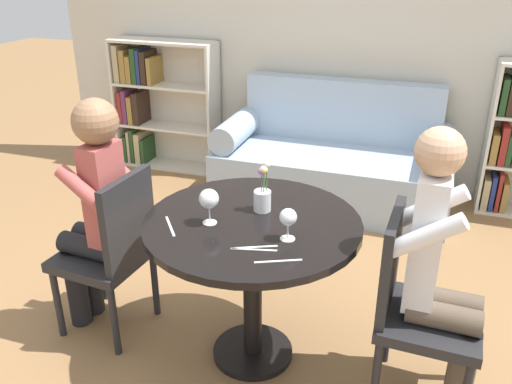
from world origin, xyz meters
TOP-DOWN VIEW (x-y plane):
  - ground_plane at (0.00, 0.00)m, footprint 16.00×16.00m
  - back_wall at (0.00, 2.35)m, footprint 5.20×0.05m
  - round_table at (0.00, 0.00)m, footprint 0.99×0.99m
  - couch at (0.00, 1.93)m, footprint 1.79×0.80m
  - bookshelf_left at (-1.70, 2.20)m, footprint 0.95×0.28m
  - chair_left at (-0.74, -0.03)m, footprint 0.45×0.45m
  - chair_right at (0.74, -0.01)m, footprint 0.43×0.43m
  - person_left at (-0.82, -0.02)m, footprint 0.44×0.36m
  - person_right at (0.82, -0.02)m, footprint 0.43×0.35m
  - wine_glass_left at (-0.17, -0.08)m, footprint 0.09×0.09m
  - wine_glass_right at (0.20, -0.11)m, footprint 0.07×0.07m
  - flower_vase at (0.01, 0.11)m, footprint 0.08×0.08m
  - knife_left_setting at (0.09, -0.22)m, footprint 0.18×0.09m
  - fork_left_setting at (0.09, -0.24)m, footprint 0.19×0.05m
  - knife_right_setting at (-0.32, -0.17)m, footprint 0.12×0.16m
  - fork_right_setting at (0.21, -0.29)m, footprint 0.18×0.09m

SIDE VIEW (x-z plane):
  - ground_plane at x=0.00m, z-range 0.00..0.00m
  - couch at x=0.00m, z-range -0.15..0.77m
  - chair_left at x=-0.74m, z-range 0.04..0.94m
  - chair_right at x=0.74m, z-range 0.04..0.94m
  - bookshelf_left at x=-1.70m, z-range 0.02..1.16m
  - round_table at x=0.00m, z-range 0.24..1.00m
  - person_right at x=0.82m, z-range 0.03..1.31m
  - person_left at x=-0.82m, z-range 0.06..1.32m
  - knife_left_setting at x=0.09m, z-range 0.76..0.76m
  - fork_left_setting at x=0.09m, z-range 0.76..0.76m
  - knife_right_setting at x=-0.32m, z-range 0.76..0.76m
  - fork_right_setting at x=0.21m, z-range 0.76..0.76m
  - flower_vase at x=0.01m, z-range 0.72..0.97m
  - wine_glass_right at x=0.20m, z-range 0.79..0.93m
  - wine_glass_left at x=-0.17m, z-range 0.79..0.96m
  - back_wall at x=0.00m, z-range 0.00..2.70m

